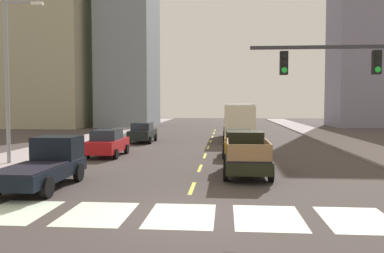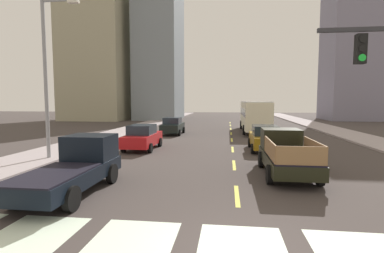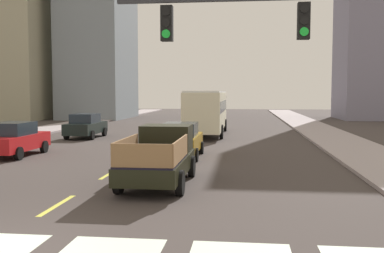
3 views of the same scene
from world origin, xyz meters
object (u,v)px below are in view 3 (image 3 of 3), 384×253
at_px(city_bus, 207,109).
at_px(sedan_mid, 15,139).
at_px(traffic_signal_gantry, 350,50).
at_px(pickup_stakebed, 161,156).
at_px(sedan_near_left, 86,126).
at_px(sedan_near_right, 181,140).

height_order(city_bus, sedan_mid, city_bus).
bearing_deg(traffic_signal_gantry, pickup_stakebed, 137.78).
height_order(sedan_near_left, traffic_signal_gantry, traffic_signal_gantry).
height_order(sedan_near_right, traffic_signal_gantry, traffic_signal_gantry).
distance_m(sedan_near_left, sedan_near_right, 11.87).
bearing_deg(city_bus, sedan_near_right, -91.26).
height_order(sedan_mid, traffic_signal_gantry, traffic_signal_gantry).
distance_m(city_bus, traffic_signal_gantry, 23.76).
height_order(pickup_stakebed, sedan_near_right, pickup_stakebed).
bearing_deg(city_bus, sedan_near_left, -158.34).
relative_size(sedan_near_right, traffic_signal_gantry, 0.54).
relative_size(sedan_near_left, sedan_near_right, 1.00).
distance_m(sedan_near_left, traffic_signal_gantry, 24.23).
bearing_deg(traffic_signal_gantry, sedan_mid, 142.84).
xyz_separation_m(pickup_stakebed, city_bus, (0.17, 18.23, 1.02)).
distance_m(sedan_mid, sedan_near_left, 9.29).
distance_m(pickup_stakebed, sedan_mid, 10.28).
distance_m(pickup_stakebed, city_bus, 18.26).
bearing_deg(pickup_stakebed, sedan_near_right, 93.71).
relative_size(city_bus, sedan_near_right, 2.45).
xyz_separation_m(pickup_stakebed, traffic_signal_gantry, (5.34, -4.85, 3.23)).
height_order(sedan_near_left, sedan_near_right, same).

